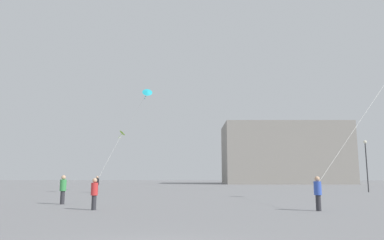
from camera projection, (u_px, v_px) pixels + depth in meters
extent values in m
cylinder|color=#2D2D33|center=(318.00, 203.00, 17.94)|extent=(0.25, 0.25, 0.77)
cylinder|color=#3351B7|center=(318.00, 188.00, 18.05)|extent=(0.37, 0.37, 0.67)
sphere|color=tan|center=(317.00, 179.00, 18.12)|extent=(0.25, 0.25, 0.25)
cylinder|color=#2D2D33|center=(97.00, 189.00, 37.81)|extent=(0.26, 0.26, 0.79)
cylinder|color=black|center=(97.00, 182.00, 37.92)|extent=(0.38, 0.38, 0.69)
sphere|color=tan|center=(97.00, 177.00, 38.00)|extent=(0.26, 0.26, 0.26)
cylinder|color=#2D2D33|center=(62.00, 198.00, 22.21)|extent=(0.26, 0.26, 0.80)
cylinder|color=#388C47|center=(63.00, 185.00, 22.33)|extent=(0.38, 0.38, 0.70)
sphere|color=tan|center=(64.00, 177.00, 22.40)|extent=(0.26, 0.26, 0.26)
cylinder|color=#2D2D33|center=(94.00, 203.00, 18.43)|extent=(0.24, 0.24, 0.73)
cylinder|color=red|center=(94.00, 189.00, 18.53)|extent=(0.35, 0.35, 0.64)
sphere|color=tan|center=(95.00, 180.00, 18.60)|extent=(0.24, 0.24, 0.24)
cone|color=#1EB2C6|center=(147.00, 92.00, 36.41)|extent=(1.15, 0.93, 0.89)
sphere|color=#1EB2C6|center=(146.00, 94.00, 36.48)|extent=(0.10, 0.10, 0.10)
sphere|color=#1EB2C6|center=(146.00, 96.00, 36.54)|extent=(0.10, 0.10, 0.10)
sphere|color=#1EB2C6|center=(145.00, 99.00, 36.61)|extent=(0.10, 0.10, 0.10)
cylinder|color=silver|center=(122.00, 137.00, 37.18)|extent=(5.68, 2.57, 8.83)
cone|color=#8CD12D|center=(123.00, 133.00, 42.95)|extent=(0.96, 1.02, 0.61)
sphere|color=#8CD12D|center=(121.00, 134.00, 42.87)|extent=(0.10, 0.10, 0.10)
sphere|color=#8CD12D|center=(120.00, 136.00, 42.80)|extent=(0.10, 0.10, 0.10)
sphere|color=#8CD12D|center=(119.00, 138.00, 42.72)|extent=(0.10, 0.10, 0.10)
cylinder|color=silver|center=(111.00, 155.00, 40.45)|extent=(1.42, 4.32, 5.54)
cylinder|color=silver|center=(366.00, 112.00, 22.10)|extent=(8.32, 7.40, 8.66)
cube|color=gray|center=(284.00, 154.00, 83.60)|extent=(28.60, 16.83, 13.62)
cylinder|color=#2D2D30|center=(367.00, 167.00, 39.27)|extent=(0.12, 0.12, 5.29)
sphere|color=#EAE5C6|center=(365.00, 142.00, 39.70)|extent=(0.36, 0.36, 0.36)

